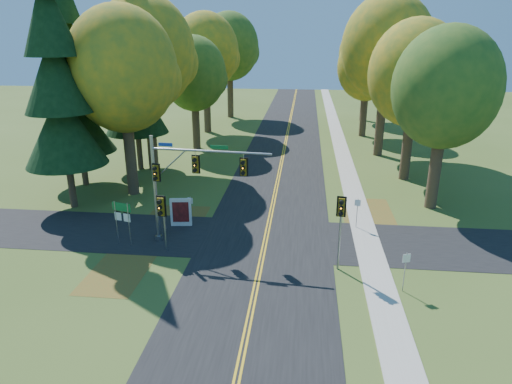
# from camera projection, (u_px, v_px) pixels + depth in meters

# --- Properties ---
(ground) EXTENTS (160.00, 160.00, 0.00)m
(ground) POSITION_uv_depth(u_px,v_px,m) (263.00, 253.00, 26.44)
(ground) COLOR #3B501C
(ground) RESTS_ON ground
(road_main) EXTENTS (8.00, 160.00, 0.02)m
(road_main) POSITION_uv_depth(u_px,v_px,m) (263.00, 253.00, 26.44)
(road_main) COLOR black
(road_main) RESTS_ON ground
(road_cross) EXTENTS (60.00, 6.00, 0.02)m
(road_cross) POSITION_uv_depth(u_px,v_px,m) (266.00, 239.00, 28.32)
(road_cross) COLOR black
(road_cross) RESTS_ON ground
(centerline_left) EXTENTS (0.10, 160.00, 0.01)m
(centerline_left) POSITION_uv_depth(u_px,v_px,m) (261.00, 253.00, 26.45)
(centerline_left) COLOR gold
(centerline_left) RESTS_ON road_main
(centerline_right) EXTENTS (0.10, 160.00, 0.01)m
(centerline_right) POSITION_uv_depth(u_px,v_px,m) (265.00, 253.00, 26.43)
(centerline_right) COLOR gold
(centerline_right) RESTS_ON road_main
(sidewalk_east) EXTENTS (1.60, 160.00, 0.06)m
(sidewalk_east) POSITION_uv_depth(u_px,v_px,m) (372.00, 258.00, 25.80)
(sidewalk_east) COLOR #9E998E
(sidewalk_east) RESTS_ON ground
(leaf_patch_w_near) EXTENTS (4.00, 6.00, 0.00)m
(leaf_patch_w_near) POSITION_uv_depth(u_px,v_px,m) (173.00, 222.00, 30.85)
(leaf_patch_w_near) COLOR brown
(leaf_patch_w_near) RESTS_ON ground
(leaf_patch_e) EXTENTS (3.50, 8.00, 0.00)m
(leaf_patch_e) POSITION_uv_depth(u_px,v_px,m) (369.00, 218.00, 31.38)
(leaf_patch_e) COLOR brown
(leaf_patch_e) RESTS_ON ground
(leaf_patch_w_far) EXTENTS (3.00, 5.00, 0.00)m
(leaf_patch_w_far) POSITION_uv_depth(u_px,v_px,m) (118.00, 272.00, 24.39)
(leaf_patch_w_far) COLOR brown
(leaf_patch_w_far) RESTS_ON ground
(tree_w_a) EXTENTS (8.00, 8.00, 14.15)m
(tree_w_a) POSITION_uv_depth(u_px,v_px,m) (124.00, 70.00, 33.22)
(tree_w_a) COLOR #38281C
(tree_w_a) RESTS_ON ground
(tree_e_a) EXTENTS (7.20, 7.20, 12.73)m
(tree_e_a) POSITION_uv_depth(u_px,v_px,m) (447.00, 89.00, 30.66)
(tree_e_a) COLOR #38281C
(tree_e_a) RESTS_ON ground
(tree_w_b) EXTENTS (8.60, 8.60, 15.38)m
(tree_w_b) POSITION_uv_depth(u_px,v_px,m) (146.00, 53.00, 39.46)
(tree_w_b) COLOR #38281C
(tree_w_b) RESTS_ON ground
(tree_e_b) EXTENTS (7.60, 7.60, 13.33)m
(tree_e_b) POSITION_uv_depth(u_px,v_px,m) (416.00, 74.00, 36.97)
(tree_e_b) COLOR #38281C
(tree_e_b) RESTS_ON ground
(tree_w_c) EXTENTS (6.80, 6.80, 11.91)m
(tree_w_c) POSITION_uv_depth(u_px,v_px,m) (195.00, 74.00, 47.71)
(tree_w_c) COLOR #38281C
(tree_w_c) RESTS_ON ground
(tree_e_c) EXTENTS (8.80, 8.80, 15.79)m
(tree_e_c) POSITION_uv_depth(u_px,v_px,m) (388.00, 48.00, 44.10)
(tree_e_c) COLOR #38281C
(tree_e_c) RESTS_ON ground
(tree_w_d) EXTENTS (8.20, 8.20, 14.56)m
(tree_w_d) POSITION_uv_depth(u_px,v_px,m) (206.00, 52.00, 55.33)
(tree_w_d) COLOR #38281C
(tree_w_d) RESTS_ON ground
(tree_e_d) EXTENTS (7.00, 7.00, 12.32)m
(tree_e_d) POSITION_uv_depth(u_px,v_px,m) (368.00, 67.00, 53.58)
(tree_e_d) COLOR #38281C
(tree_e_d) RESTS_ON ground
(tree_w_e) EXTENTS (8.40, 8.40, 14.97)m
(tree_w_e) POSITION_uv_depth(u_px,v_px,m) (230.00, 47.00, 65.33)
(tree_w_e) COLOR #38281C
(tree_w_e) RESTS_ON ground
(tree_e_e) EXTENTS (7.80, 7.80, 13.74)m
(tree_e_e) POSITION_uv_depth(u_px,v_px,m) (368.00, 54.00, 63.18)
(tree_e_e) COLOR #38281C
(tree_e_e) RESTS_ON ground
(pine_a) EXTENTS (5.60, 5.60, 19.48)m
(pine_a) POSITION_uv_depth(u_px,v_px,m) (56.00, 79.00, 30.49)
(pine_a) COLOR #38281C
(pine_a) RESTS_ON ground
(pine_b) EXTENTS (5.60, 5.60, 17.31)m
(pine_b) POSITION_uv_depth(u_px,v_px,m) (73.00, 86.00, 35.67)
(pine_b) COLOR #38281C
(pine_b) RESTS_ON ground
(pine_c) EXTENTS (5.60, 5.60, 20.56)m
(pine_c) POSITION_uv_depth(u_px,v_px,m) (132.00, 62.00, 39.54)
(pine_c) COLOR #38281C
(pine_c) RESTS_ON ground
(traffic_mast) EXTENTS (7.20, 0.99, 6.55)m
(traffic_mast) POSITION_uv_depth(u_px,v_px,m) (182.00, 177.00, 26.42)
(traffic_mast) COLOR gray
(traffic_mast) RESTS_ON ground
(east_signal_pole) EXTENTS (0.49, 0.57, 4.26)m
(east_signal_pole) POSITION_uv_depth(u_px,v_px,m) (341.00, 215.00, 23.49)
(east_signal_pole) COLOR gray
(east_signal_pole) RESTS_ON ground
(ped_signal_pole) EXTENTS (0.55, 0.64, 3.50)m
(ped_signal_pole) POSITION_uv_depth(u_px,v_px,m) (162.00, 211.00, 25.76)
(ped_signal_pole) COLOR gray
(ped_signal_pole) RESTS_ON ground
(route_sign_cluster) EXTENTS (1.24, 0.37, 2.73)m
(route_sign_cluster) POSITION_uv_depth(u_px,v_px,m) (122.00, 215.00, 26.97)
(route_sign_cluster) COLOR gray
(route_sign_cluster) RESTS_ON ground
(info_kiosk) EXTENTS (1.39, 0.36, 1.91)m
(info_kiosk) POSITION_uv_depth(u_px,v_px,m) (181.00, 212.00, 29.91)
(info_kiosk) COLOR silver
(info_kiosk) RESTS_ON ground
(reg_sign_e_north) EXTENTS (0.38, 0.14, 2.03)m
(reg_sign_e_north) POSITION_uv_depth(u_px,v_px,m) (357.00, 208.00, 29.43)
(reg_sign_e_north) COLOR gray
(reg_sign_e_north) RESTS_ON ground
(reg_sign_e_south) EXTENTS (0.39, 0.16, 2.12)m
(reg_sign_e_south) POSITION_uv_depth(u_px,v_px,m) (406.00, 265.00, 22.13)
(reg_sign_e_south) COLOR gray
(reg_sign_e_south) RESTS_ON ground
(reg_sign_w) EXTENTS (0.36, 0.16, 1.94)m
(reg_sign_w) POSITION_uv_depth(u_px,v_px,m) (191.00, 205.00, 30.04)
(reg_sign_w) COLOR gray
(reg_sign_w) RESTS_ON ground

